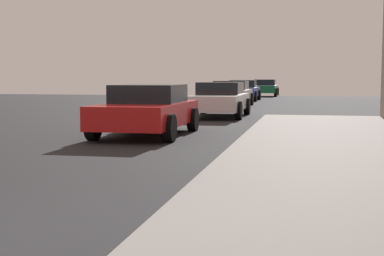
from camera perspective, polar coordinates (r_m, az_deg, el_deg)
The scene contains 5 objects.
car_red at distance 14.04m, azimuth -4.59°, elevation 1.88°, with size 2.03×4.13×1.27m.
car_white at distance 20.65m, azimuth 2.86°, elevation 2.96°, with size 1.96×4.32×1.27m.
car_silver at distance 28.03m, azimuth 3.98°, elevation 3.55°, with size 2.00×4.30×1.27m.
car_blue at distance 34.89m, azimuth 5.24°, elevation 3.87°, with size 1.97×4.38×1.27m.
car_green at distance 43.56m, azimuth 7.47°, elevation 4.12°, with size 2.00×4.12×1.27m.
Camera 1 is at (3.42, -3.62, 1.46)m, focal length 52.18 mm.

